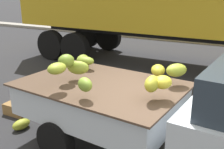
{
  "coord_description": "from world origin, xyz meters",
  "views": [
    {
      "loc": [
        0.98,
        -3.6,
        2.61
      ],
      "look_at": [
        -1.14,
        0.42,
        1.13
      ],
      "focal_mm": 43.65,
      "sensor_mm": 36.0,
      "label": 1
    }
  ],
  "objects": [
    {
      "name": "produce_crate",
      "position": [
        -3.28,
        0.16,
        0.12
      ],
      "size": [
        0.52,
        0.36,
        0.24
      ],
      "primitive_type": "cube",
      "rotation": [
        0.0,
        0.0,
        -0.0
      ],
      "color": "olive",
      "rests_on": "ground"
    },
    {
      "name": "fallen_banana_bunch_near_tailgate",
      "position": [
        -2.73,
        -0.29,
        0.09
      ],
      "size": [
        0.27,
        0.4,
        0.19
      ],
      "primitive_type": "ellipsoid",
      "rotation": [
        0.0,
        0.0,
        1.45
      ],
      "color": "#9BA42B",
      "rests_on": "ground"
    },
    {
      "name": "pickup_truck",
      "position": [
        0.69,
        -0.11,
        0.88
      ],
      "size": [
        4.83,
        2.2,
        1.7
      ],
      "rotation": [
        0.0,
        0.0,
        -0.1
      ],
      "color": "silver",
      "rests_on": "ground"
    }
  ]
}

